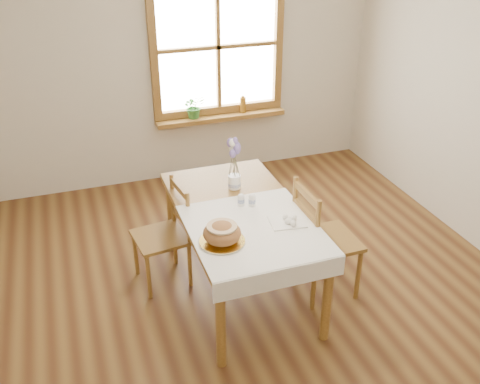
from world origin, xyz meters
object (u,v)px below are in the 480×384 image
object	(u,v)px
bread_plate	(222,241)
flower_vase	(234,183)
dining_table	(240,219)
chair_right	(327,239)
chair_left	(160,236)

from	to	relation	value
bread_plate	flower_vase	xyz separation A→B (m)	(0.33, 0.73, 0.04)
dining_table	chair_right	xyz separation A→B (m)	(0.64, -0.23, -0.18)
dining_table	flower_vase	bearing A→B (deg)	78.75
chair_right	dining_table	bearing A→B (deg)	70.44
chair_left	flower_vase	bearing A→B (deg)	83.56
chair_right	bread_plate	world-z (taller)	chair_right
chair_left	flower_vase	size ratio (longest dim) A/B	7.73
chair_left	bread_plate	size ratio (longest dim) A/B	2.87
dining_table	flower_vase	xyz separation A→B (m)	(0.07, 0.33, 0.14)
chair_left	bread_plate	distance (m)	0.84
bread_plate	flower_vase	world-z (taller)	flower_vase
chair_left	chair_right	xyz separation A→B (m)	(1.21, -0.54, 0.05)
dining_table	chair_left	bearing A→B (deg)	150.97
dining_table	chair_left	distance (m)	0.69
chair_left	bread_plate	world-z (taller)	chair_left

